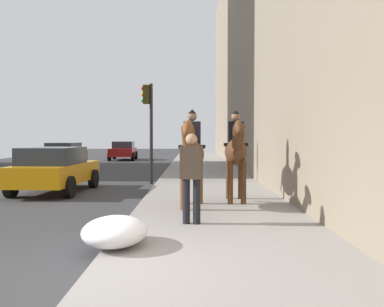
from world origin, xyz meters
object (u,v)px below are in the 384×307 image
at_px(mounted_horse_near, 192,153).
at_px(pedestrian_greeting, 191,172).
at_px(mounted_horse_far, 236,150).
at_px(car_near_lane, 123,150).
at_px(car_mid_lane, 55,169).
at_px(traffic_light_near_curb, 149,117).
at_px(car_far_lane, 63,155).

height_order(mounted_horse_near, pedestrian_greeting, mounted_horse_near).
xyz_separation_m(mounted_horse_far, pedestrian_greeting, (-2.72, 1.12, -0.33)).
relative_size(car_near_lane, car_mid_lane, 1.02).
bearing_deg(traffic_light_near_curb, car_far_lane, 34.11).
relative_size(car_far_lane, traffic_light_near_curb, 1.13).
height_order(car_near_lane, car_far_lane, same).
bearing_deg(mounted_horse_far, pedestrian_greeting, -20.52).
height_order(mounted_horse_far, car_mid_lane, mounted_horse_far).
bearing_deg(mounted_horse_near, traffic_light_near_curb, -159.59).
relative_size(car_near_lane, car_far_lane, 0.98).
distance_m(car_near_lane, car_mid_lane, 19.35).
bearing_deg(pedestrian_greeting, mounted_horse_near, 9.62).
bearing_deg(traffic_light_near_curb, car_near_lane, 12.44).
height_order(pedestrian_greeting, car_far_lane, pedestrian_greeting).
bearing_deg(car_near_lane, mounted_horse_far, 14.19).
bearing_deg(car_mid_lane, mounted_horse_near, -126.39).
height_order(mounted_horse_far, pedestrian_greeting, mounted_horse_far).
bearing_deg(mounted_horse_near, car_mid_lane, -123.71).
height_order(car_mid_lane, car_far_lane, same).
bearing_deg(car_mid_lane, car_near_lane, 5.67).
bearing_deg(car_far_lane, car_mid_lane, 18.44).
bearing_deg(car_near_lane, car_mid_lane, 0.80).
height_order(mounted_horse_near, car_near_lane, mounted_horse_near).
bearing_deg(mounted_horse_near, mounted_horse_far, 132.61).
bearing_deg(car_near_lane, car_far_lane, -17.31).
xyz_separation_m(mounted_horse_near, car_mid_lane, (3.52, 4.33, -0.63)).
bearing_deg(mounted_horse_far, mounted_horse_near, -50.89).
xyz_separation_m(pedestrian_greeting, car_mid_lane, (5.39, 4.33, -0.34)).
distance_m(mounted_horse_far, traffic_light_near_curb, 5.90).
bearing_deg(pedestrian_greeting, car_far_lane, 34.11).
xyz_separation_m(car_far_lane, traffic_light_near_curb, (-8.75, -5.92, 1.77)).
distance_m(pedestrian_greeting, car_far_lane, 18.22).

